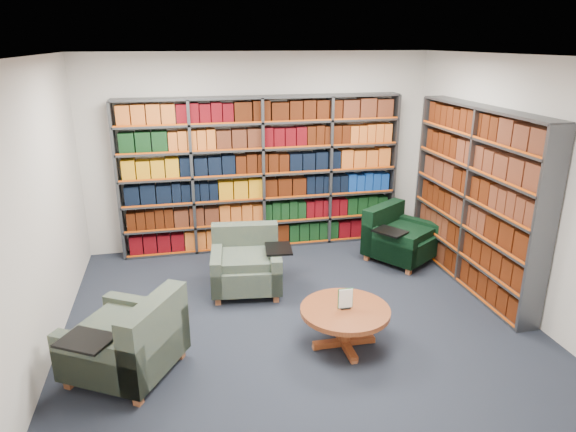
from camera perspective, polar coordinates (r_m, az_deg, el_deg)
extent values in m
cube|color=black|center=(5.73, 1.31, -11.96)|extent=(5.00, 5.00, 0.01)
cube|color=white|center=(4.92, 1.57, 17.37)|extent=(5.00, 5.00, 0.01)
cube|color=silver|center=(7.53, -3.13, 7.14)|extent=(5.00, 0.01, 2.80)
cube|color=silver|center=(2.99, 13.21, -12.67)|extent=(5.00, 0.01, 2.80)
cube|color=silver|center=(5.19, -26.53, -0.38)|extent=(0.01, 5.00, 2.80)
cube|color=silver|center=(6.22, 24.47, 2.90)|extent=(0.01, 5.00, 2.80)
cube|color=#47494F|center=(7.44, -2.88, 4.62)|extent=(4.00, 0.28, 2.20)
cube|color=silver|center=(7.57, -3.05, 4.86)|extent=(4.00, 0.02, 2.20)
cube|color=#D84C0A|center=(7.32, -2.71, 4.38)|extent=(4.00, 0.01, 2.20)
cube|color=#50040A|center=(7.72, -2.77, -2.02)|extent=(3.88, 0.21, 0.29)
cube|color=#3A1304|center=(7.60, -2.81, 0.56)|extent=(3.88, 0.21, 0.29)
cube|color=black|center=(7.49, -2.86, 3.22)|extent=(3.88, 0.21, 0.29)
cube|color=#C2790D|center=(7.40, -2.90, 5.96)|extent=(3.88, 0.21, 0.29)
cube|color=black|center=(7.33, -2.95, 8.75)|extent=(3.88, 0.21, 0.29)
cube|color=#B3521B|center=(7.27, -3.00, 11.60)|extent=(3.88, 0.21, 0.29)
cube|color=#47494F|center=(6.68, 20.01, 1.80)|extent=(0.28, 2.50, 2.20)
cube|color=silver|center=(6.75, 20.94, 1.86)|extent=(0.02, 2.50, 2.20)
cube|color=#D84C0A|center=(6.62, 19.05, 1.74)|extent=(0.02, 2.50, 2.20)
cube|color=#4B2011|center=(6.99, 19.16, -5.43)|extent=(0.21, 2.38, 0.29)
cube|color=#4B2011|center=(6.86, 19.49, -2.63)|extent=(0.21, 2.38, 0.29)
cube|color=#3A1304|center=(6.74, 19.83, 0.27)|extent=(0.21, 2.38, 0.29)
cube|color=#4B2011|center=(6.64, 20.18, 3.27)|extent=(0.21, 2.38, 0.29)
cube|color=#3A1304|center=(6.55, 20.54, 6.36)|extent=(0.21, 2.38, 0.29)
cube|color=#3A1304|center=(6.49, 20.92, 9.51)|extent=(0.21, 2.38, 0.29)
cube|color=black|center=(6.37, -4.67, -6.21)|extent=(0.92, 0.92, 0.30)
cube|color=black|center=(6.59, -4.77, -3.57)|extent=(0.85, 0.28, 0.66)
cube|color=black|center=(6.34, -7.87, -5.71)|extent=(0.23, 0.84, 0.44)
cube|color=black|center=(6.35, -1.51, -5.50)|extent=(0.23, 0.84, 0.44)
cube|color=black|center=(6.21, -1.07, -3.64)|extent=(0.36, 0.44, 0.02)
cube|color=#9F5734|center=(6.15, -7.77, -9.29)|extent=(0.07, 0.07, 0.09)
cube|color=#9F5734|center=(6.16, -1.33, -9.08)|extent=(0.07, 0.07, 0.09)
cube|color=#9F5734|center=(6.76, -7.60, -6.56)|extent=(0.07, 0.07, 0.09)
cube|color=#9F5734|center=(6.77, -1.78, -6.37)|extent=(0.07, 0.07, 0.09)
cube|color=black|center=(7.36, 12.48, -3.07)|extent=(1.13, 1.13, 0.29)
cube|color=black|center=(7.45, 10.51, -1.16)|extent=(0.78, 0.61, 0.65)
cube|color=black|center=(7.06, 11.05, -3.30)|extent=(0.56, 0.75, 0.44)
cube|color=black|center=(7.62, 13.88, -1.84)|extent=(0.56, 0.75, 0.44)
cube|color=black|center=(6.92, 11.28, -1.69)|extent=(0.48, 0.50, 0.02)
cube|color=#9F5734|center=(7.01, 13.26, -5.96)|extent=(0.09, 0.09, 0.09)
cube|color=#9F5734|center=(7.56, 15.88, -4.33)|extent=(0.09, 0.09, 0.09)
cube|color=#9F5734|center=(7.34, 8.77, -4.51)|extent=(0.09, 0.09, 0.09)
cube|color=#9F5734|center=(7.86, 11.60, -3.06)|extent=(0.09, 0.09, 0.09)
cube|color=black|center=(5.10, -17.67, -13.85)|extent=(1.19, 1.19, 0.31)
cube|color=black|center=(4.83, -14.53, -12.83)|extent=(0.61, 0.85, 0.70)
cube|color=black|center=(5.32, -15.44, -11.22)|extent=(0.82, 0.56, 0.47)
cube|color=black|center=(4.82, -20.35, -15.17)|extent=(0.82, 0.56, 0.47)
cube|color=black|center=(4.69, -21.55, -12.74)|extent=(0.53, 0.50, 0.02)
cube|color=#9F5734|center=(5.64, -18.38, -12.98)|extent=(0.09, 0.09, 0.10)
cube|color=#9F5734|center=(5.19, -23.17, -16.66)|extent=(0.09, 0.09, 0.10)
cube|color=#9F5734|center=(5.28, -11.87, -14.68)|extent=(0.09, 0.09, 0.10)
cube|color=#9F5734|center=(4.80, -16.30, -18.97)|extent=(0.09, 0.09, 0.10)
cylinder|color=#9B4F26|center=(5.20, 6.37, -10.41)|extent=(0.90, 0.90, 0.05)
cylinder|color=#9B4F26|center=(5.30, 6.29, -12.29)|extent=(0.12, 0.12, 0.36)
cube|color=#9B4F26|center=(5.39, 6.23, -13.73)|extent=(0.65, 0.08, 0.06)
cube|color=#9B4F26|center=(5.39, 6.23, -13.73)|extent=(0.08, 0.65, 0.06)
cube|color=black|center=(5.19, 6.38, -10.12)|extent=(0.10, 0.05, 0.01)
cube|color=white|center=(5.14, 6.43, -9.11)|extent=(0.14, 0.01, 0.20)
cube|color=#145926|center=(5.15, 6.40, -9.07)|extent=(0.15, 0.00, 0.21)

